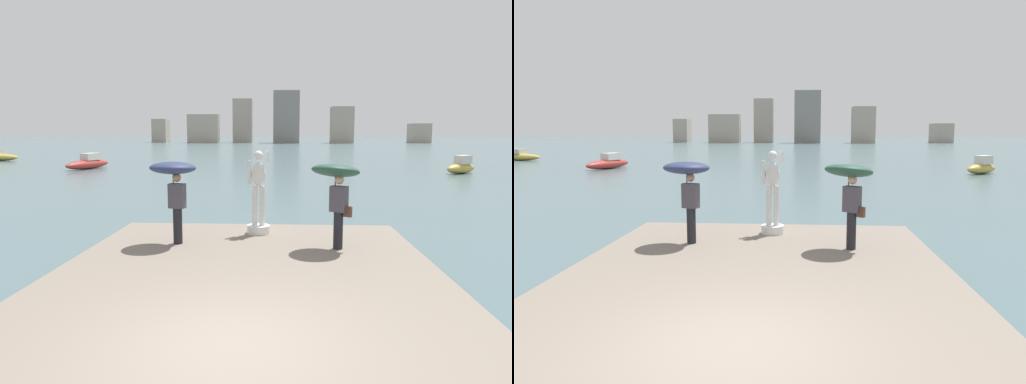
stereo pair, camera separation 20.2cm
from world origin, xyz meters
TOP-DOWN VIEW (x-y plane):
  - ground_plane at (0.00, 40.00)m, footprint 400.00×400.00m
  - pier at (0.00, 2.36)m, footprint 7.68×10.72m
  - statue_white_figure at (0.06, 6.50)m, footprint 0.62×0.87m
  - onlooker_left at (-1.94, 5.31)m, footprint 1.39×1.40m
  - onlooker_right at (1.94, 5.03)m, footprint 1.56×1.57m
  - boat_near at (14.07, 29.41)m, footprint 3.16×2.80m
  - boat_mid at (-15.59, 32.06)m, footprint 2.50×5.23m
  - distant_skyline at (-0.33, 121.68)m, footprint 77.24×12.12m

SIDE VIEW (x-z plane):
  - ground_plane at x=0.00m, z-range 0.00..0.00m
  - pier at x=0.00m, z-range 0.00..0.40m
  - boat_mid at x=-15.59m, z-range -0.17..1.14m
  - boat_near at x=14.07m, z-range -0.17..1.19m
  - statue_white_figure at x=0.06m, z-range 0.17..2.42m
  - onlooker_right at x=1.94m, z-range 0.99..3.04m
  - onlooker_left at x=-1.94m, z-range 1.04..3.06m
  - distant_skyline at x=-0.33m, z-range -1.61..12.27m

